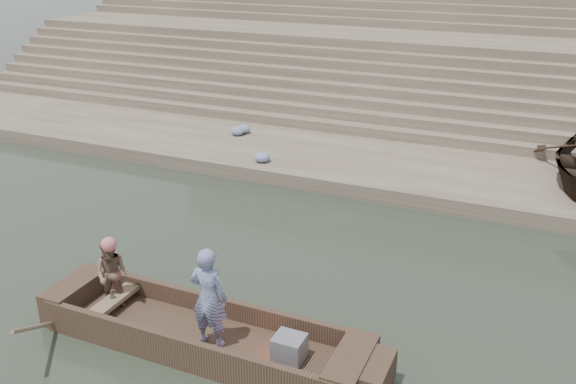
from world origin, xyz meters
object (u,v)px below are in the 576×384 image
Objects in this scene: main_rowboat at (201,340)px; rowing_man at (112,274)px; standing_man at (209,297)px; television at (289,348)px.

rowing_man is (-1.79, 0.13, 0.74)m from main_rowboat.
standing_man is 1.34× the size of rowing_man.
rowing_man reaches higher than main_rowboat.
standing_man is 1.44m from television.
standing_man reaches higher than rowing_man.
standing_man is 2.10m from rowing_man.
rowing_man reaches higher than television.
main_rowboat is 3.98× the size of rowing_man.
standing_man reaches higher than television.
standing_man is at bearing -24.98° from rowing_man.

